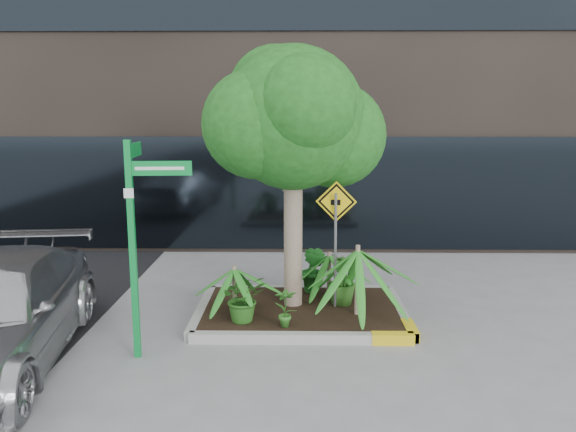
{
  "coord_description": "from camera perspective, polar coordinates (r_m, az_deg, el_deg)",
  "views": [
    {
      "loc": [
        0.14,
        -8.33,
        3.23
      ],
      "look_at": [
        -0.0,
        0.2,
        1.66
      ],
      "focal_mm": 35.0,
      "sensor_mm": 36.0,
      "label": 1
    }
  ],
  "objects": [
    {
      "name": "palm_left",
      "position": [
        8.79,
        -5.49,
        -5.37
      ],
      "size": [
        0.83,
        0.83,
        0.93
      ],
      "color": "tan",
      "rests_on": "ground"
    },
    {
      "name": "planter",
      "position": [
        9.15,
        1.5,
        -9.55
      ],
      "size": [
        3.35,
        2.36,
        0.15
      ],
      "color": "#9E9E99",
      "rests_on": "ground"
    },
    {
      "name": "shrub_d",
      "position": [
        9.76,
        2.64,
        -5.4
      ],
      "size": [
        0.65,
        0.65,
        0.83
      ],
      "primitive_type": "imported",
      "rotation": [
        0.0,
        0.0,
        5.57
      ],
      "color": "#1E6921",
      "rests_on": "planter"
    },
    {
      "name": "shrub_b",
      "position": [
        9.22,
        5.49,
        -6.39
      ],
      "size": [
        0.6,
        0.6,
        0.84
      ],
      "primitive_type": "imported",
      "rotation": [
        0.0,
        0.0,
        1.94
      ],
      "color": "#316D20",
      "rests_on": "planter"
    },
    {
      "name": "cattle_sign",
      "position": [
        8.7,
        4.88,
        -0.8
      ],
      "size": [
        0.63,
        0.28,
        2.05
      ],
      "rotation": [
        0.0,
        0.0,
        -0.12
      ],
      "color": "slate",
      "rests_on": "ground"
    },
    {
      "name": "palm_front",
      "position": [
        8.62,
        7.11,
        -3.42
      ],
      "size": [
        1.24,
        1.24,
        1.37
      ],
      "color": "tan",
      "rests_on": "ground"
    },
    {
      "name": "palm_back",
      "position": [
        9.57,
        4.21,
        -3.98
      ],
      "size": [
        0.84,
        0.84,
        0.94
      ],
      "color": "tan",
      "rests_on": "ground"
    },
    {
      "name": "tree",
      "position": [
        8.79,
        0.53,
        9.9
      ],
      "size": [
        2.87,
        2.55,
        4.31
      ],
      "color": "tan",
      "rests_on": "ground"
    },
    {
      "name": "ground",
      "position": [
        8.93,
        0.0,
        -10.75
      ],
      "size": [
        80.0,
        80.0,
        0.0
      ],
      "primitive_type": "plane",
      "color": "gray",
      "rests_on": "ground"
    },
    {
      "name": "shrub_a",
      "position": [
        8.48,
        -4.54,
        -8.27
      ],
      "size": [
        0.84,
        0.84,
        0.73
      ],
      "primitive_type": "imported",
      "rotation": [
        0.0,
        0.0,
        0.36
      ],
      "color": "#265D1A",
      "rests_on": "planter"
    },
    {
      "name": "street_sign_post",
      "position": [
        7.54,
        -15.11,
        -0.91
      ],
      "size": [
        0.87,
        0.85,
        2.9
      ],
      "rotation": [
        0.0,
        0.0,
        0.07
      ],
      "color": "#0D9139",
      "rests_on": "ground"
    },
    {
      "name": "shrub_c",
      "position": [
        8.26,
        -0.25,
        -9.21
      ],
      "size": [
        0.36,
        0.36,
        0.6
      ],
      "primitive_type": "imported",
      "rotation": [
        0.0,
        0.0,
        3.28
      ],
      "color": "#307323",
      "rests_on": "planter"
    }
  ]
}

